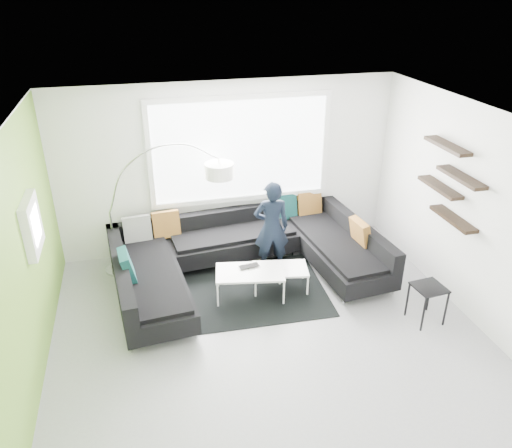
# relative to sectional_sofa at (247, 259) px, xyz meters

# --- Properties ---
(ground) EXTENTS (5.50, 5.50, 0.00)m
(ground) POSITION_rel_sectional_sofa_xyz_m (-0.03, -1.30, -0.37)
(ground) COLOR gray
(ground) RESTS_ON ground
(room_shell) EXTENTS (5.54, 5.04, 2.82)m
(room_shell) POSITION_rel_sectional_sofa_xyz_m (0.01, -1.09, 1.44)
(room_shell) COLOR white
(room_shell) RESTS_ON ground
(sectional_sofa) EXTENTS (4.09, 2.77, 0.84)m
(sectional_sofa) POSITION_rel_sectional_sofa_xyz_m (0.00, 0.00, 0.00)
(sectional_sofa) COLOR black
(sectional_sofa) RESTS_ON ground
(rug) EXTENTS (2.45, 1.83, 0.01)m
(rug) POSITION_rel_sectional_sofa_xyz_m (-0.14, -0.31, -0.36)
(rug) COLOR black
(rug) RESTS_ON ground
(coffee_table) EXTENTS (1.37, 0.94, 0.41)m
(coffee_table) POSITION_rel_sectional_sofa_xyz_m (0.18, -0.39, -0.16)
(coffee_table) COLOR silver
(coffee_table) RESTS_ON ground
(arc_lamp) EXTENTS (2.01, 1.04, 2.04)m
(arc_lamp) POSITION_rel_sectional_sofa_xyz_m (-1.94, 0.75, 0.65)
(arc_lamp) COLOR silver
(arc_lamp) RESTS_ON ground
(side_table) EXTENTS (0.43, 0.43, 0.54)m
(side_table) POSITION_rel_sectional_sofa_xyz_m (2.09, -1.57, -0.10)
(side_table) COLOR black
(side_table) RESTS_ON ground
(person) EXTENTS (0.62, 0.47, 1.49)m
(person) POSITION_rel_sectional_sofa_xyz_m (0.43, 0.20, 0.38)
(person) COLOR black
(person) RESTS_ON ground
(laptop) EXTENTS (0.35, 0.28, 0.02)m
(laptop) POSITION_rel_sectional_sofa_xyz_m (-0.04, -0.35, 0.05)
(laptop) COLOR black
(laptop) RESTS_ON coffee_table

